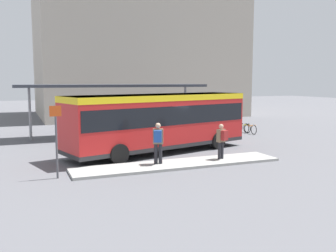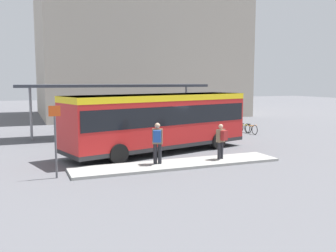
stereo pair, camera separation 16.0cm
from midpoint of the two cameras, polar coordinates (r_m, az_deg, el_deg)
name	(u,v)px [view 2 (the right image)]	position (r m, az deg, el deg)	size (l,w,h in m)	color
ground_plane	(159,152)	(19.78, -1.13, -4.00)	(120.00, 120.00, 0.00)	#5B5B60
curb_island	(178,164)	(16.69, 1.83, -5.84)	(9.48, 1.80, 0.12)	#9E9E99
city_bus	(159,119)	(19.53, -1.12, 1.15)	(10.43, 5.11, 3.04)	red
pedestrian_waiting	(157,141)	(16.29, -1.35, -2.23)	(0.54, 0.57, 1.80)	#232328
pedestrian_companion	(221,139)	(17.47, 8.39, -2.00)	(0.47, 0.51, 1.64)	#232328
bicycle_orange	(251,129)	(27.30, 12.68, -0.42)	(0.48, 1.63, 0.70)	black
bicycle_yellow	(244,128)	(27.93, 11.72, -0.28)	(0.48, 1.51, 0.66)	black
station_shelter	(114,86)	(25.83, -8.05, 6.01)	(12.69, 3.16, 3.51)	#383D47
potted_planter_near_shelter	(207,127)	(25.34, 6.08, -0.10)	(0.88, 0.88, 1.31)	slate
platform_sign	(55,138)	(14.89, -16.49, -1.80)	(0.44, 0.08, 2.80)	#4C4C51
station_building	(137,56)	(42.91, -4.71, 10.63)	(20.86, 15.35, 13.16)	#B2A899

